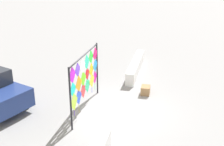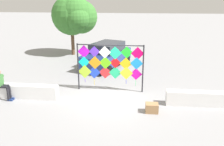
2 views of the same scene
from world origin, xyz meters
TOP-DOWN VIEW (x-y plane):
  - ground at (0.00, 0.00)m, footprint 120.00×120.00m
  - plaza_ledge_right at (4.78, -0.21)m, footprint 4.46×0.44m
  - kite_display_rack at (-0.18, 1.19)m, footprint 3.41×0.14m
  - cardboard_box_large at (1.87, -1.09)m, footprint 0.54×0.42m

SIDE VIEW (x-z plane):
  - ground at x=0.00m, z-range 0.00..0.00m
  - cardboard_box_large at x=1.87m, z-range 0.00..0.40m
  - plaza_ledge_right at x=4.78m, z-range 0.00..0.67m
  - kite_display_rack at x=-0.18m, z-range 0.29..2.76m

